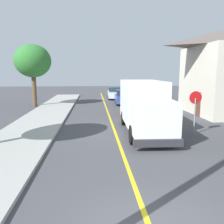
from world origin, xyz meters
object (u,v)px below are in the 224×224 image
Objects in this scene: parked_car_near at (135,105)px; parked_car_far at (114,93)px; parked_car_mid at (123,97)px; stop_sign at (195,104)px; box_truck at (144,104)px; street_tree_down_block at (33,61)px.

parked_car_near is 12.05m from parked_car_far.
parked_car_mid is 5.59m from parked_car_far.
stop_sign is at bearing -81.00° from parked_car_far.
parked_car_near is 8.01m from stop_sign.
box_truck is 15.61m from street_tree_down_block.
parked_car_far is at bearing 94.06° from parked_car_near.
parked_car_mid is 0.67× the size of street_tree_down_block.
parked_car_mid is at bearing 88.41° from box_truck.
parked_car_mid is at bearing 7.53° from street_tree_down_block.
street_tree_down_block is at bearing -143.89° from parked_car_far.
street_tree_down_block is (-9.60, 11.90, 3.14)m from box_truck.
street_tree_down_block is at bearing -172.47° from parked_car_mid.
stop_sign is at bearing -16.14° from box_truck.
box_truck is at bearing -91.59° from parked_car_mid.
street_tree_down_block is at bearing 128.90° from box_truck.
box_truck reaches higher than parked_car_near.
street_tree_down_block reaches higher than parked_car_mid.
parked_car_mid is at bearing 100.37° from stop_sign.
parked_car_mid is 10.86m from street_tree_down_block.
street_tree_down_block is (-9.43, -6.88, 4.11)m from parked_car_far.
box_truck reaches higher than stop_sign.
box_truck is at bearing -89.49° from parked_car_far.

